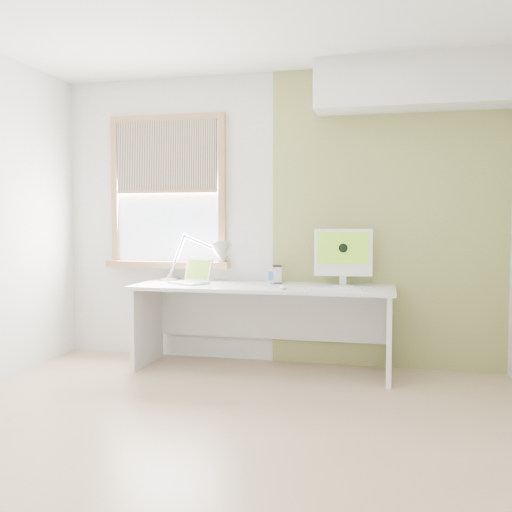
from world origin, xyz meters
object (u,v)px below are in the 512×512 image
(desk_lamp, at_px, (212,257))
(imac, at_px, (343,254))
(laptop, at_px, (193,277))
(external_drive, at_px, (277,274))
(desk, at_px, (264,307))

(desk_lamp, relative_size, imac, 1.54)
(laptop, bearing_deg, external_drive, 14.37)
(desk, xyz_separation_m, laptop, (-0.63, -0.03, 0.25))
(laptop, distance_m, external_drive, 0.74)
(desk_lamp, relative_size, external_drive, 4.83)
(laptop, bearing_deg, imac, 5.73)
(laptop, bearing_deg, desk_lamp, 52.30)
(desk, xyz_separation_m, imac, (0.66, 0.10, 0.46))
(desk, xyz_separation_m, external_drive, (0.08, 0.16, 0.27))
(desk, relative_size, laptop, 5.48)
(desk, height_order, external_drive, external_drive)
(desk, xyz_separation_m, desk_lamp, (-0.51, 0.13, 0.42))
(desk, height_order, imac, imac)
(imac, bearing_deg, desk, -171.09)
(external_drive, bearing_deg, laptop, -165.63)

